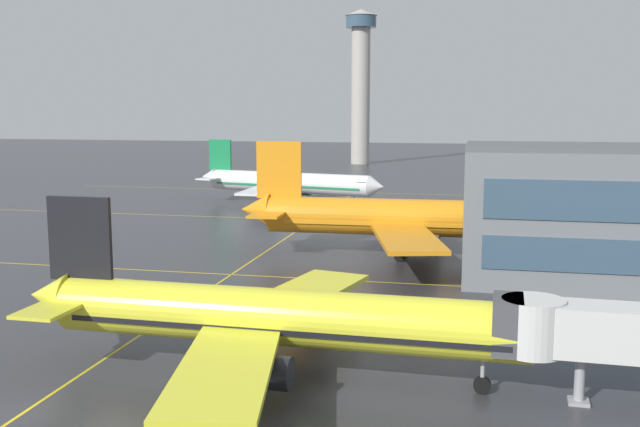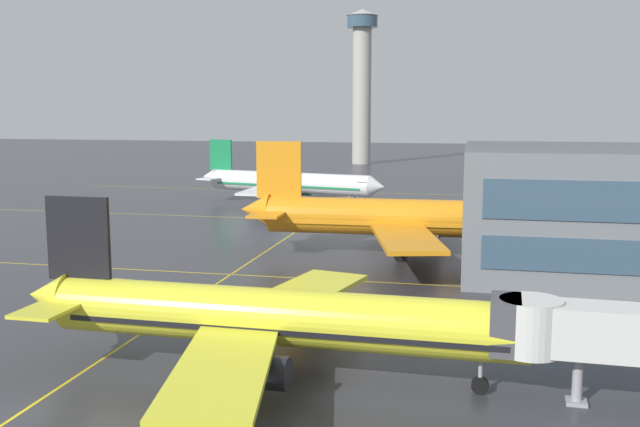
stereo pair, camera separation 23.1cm
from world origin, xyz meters
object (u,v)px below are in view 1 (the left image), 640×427
Objects in this scene: airliner_front_gate at (277,318)px; airliner_third_row at (287,183)px; control_tower at (361,76)px; airliner_second_row at (416,218)px.

airliner_front_gate is 77.60m from airliner_third_row.
control_tower is at bearing 91.56° from airliner_third_row.
airliner_second_row is at bearing 82.34° from airliner_front_gate.
airliner_second_row is at bearing -57.59° from airliner_third_row.
airliner_third_row is 91.86m from control_tower.
control_tower is (-26.85, 127.87, 20.35)m from airliner_second_row.
airliner_front_gate is 1.00× the size of airliner_third_row.
control_tower is (-21.92, 164.53, 20.97)m from airliner_front_gate.
airliner_second_row is 132.24m from control_tower.
airliner_third_row reaches higher than airliner_front_gate.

